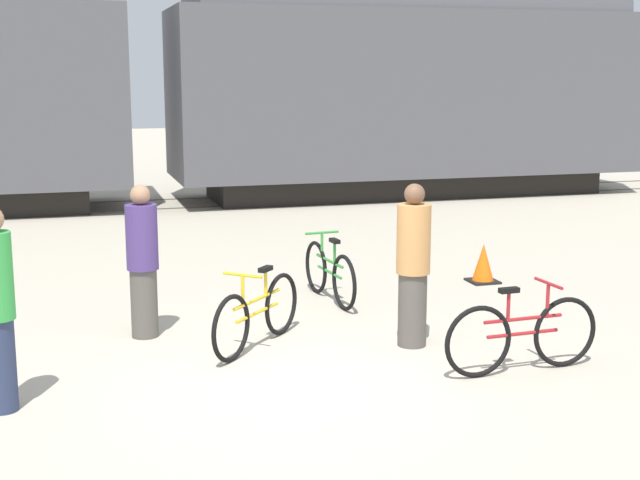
# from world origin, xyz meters

# --- Properties ---
(ground_plane) EXTENTS (80.00, 80.00, 0.00)m
(ground_plane) POSITION_xyz_m (0.00, 0.00, 0.00)
(ground_plane) COLOR #B2A893
(freight_train) EXTENTS (23.12, 3.09, 5.77)m
(freight_train) POSITION_xyz_m (0.00, 12.12, 3.04)
(freight_train) COLOR black
(freight_train) RESTS_ON ground_plane
(rail_near) EXTENTS (35.12, 0.07, 0.01)m
(rail_near) POSITION_xyz_m (0.00, 11.40, 0.01)
(rail_near) COLOR #4C4238
(rail_near) RESTS_ON ground_plane
(rail_far) EXTENTS (35.12, 0.07, 0.01)m
(rail_far) POSITION_xyz_m (0.00, 12.84, 0.01)
(rail_far) COLOR #4C4238
(rail_far) RESTS_ON ground_plane
(bicycle_green) EXTENTS (0.46, 1.66, 0.87)m
(bicycle_green) POSITION_xyz_m (1.32, 2.85, 0.37)
(bicycle_green) COLOR black
(bicycle_green) RESTS_ON ground_plane
(bicycle_maroon) EXTENTS (1.70, 0.46, 0.89)m
(bicycle_maroon) POSITION_xyz_m (2.33, -0.34, 0.38)
(bicycle_maroon) COLOR black
(bicycle_maroon) RESTS_ON ground_plane
(bicycle_yellow) EXTENTS (1.23, 1.35, 0.87)m
(bicycle_yellow) POSITION_xyz_m (-0.00, 1.18, 0.37)
(bicycle_yellow) COLOR black
(bicycle_yellow) RESTS_ON ground_plane
(person_in_purple) EXTENTS (0.35, 0.35, 1.71)m
(person_in_purple) POSITION_xyz_m (-1.13, 1.92, 0.86)
(person_in_purple) COLOR #514C47
(person_in_purple) RESTS_ON ground_plane
(person_in_tan) EXTENTS (0.36, 0.36, 1.77)m
(person_in_tan) POSITION_xyz_m (1.62, 0.77, 0.88)
(person_in_tan) COLOR #514C47
(person_in_tan) RESTS_ON ground_plane
(traffic_cone) EXTENTS (0.40, 0.40, 0.55)m
(traffic_cone) POSITION_xyz_m (3.70, 3.25, 0.25)
(traffic_cone) COLOR black
(traffic_cone) RESTS_ON ground_plane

